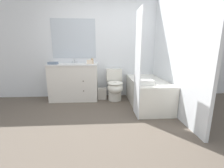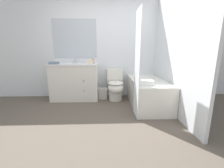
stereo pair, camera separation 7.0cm
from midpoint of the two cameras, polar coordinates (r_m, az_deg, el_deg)
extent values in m
plane|color=brown|center=(2.48, -3.29, -16.09)|extent=(14.00, 14.00, 0.00)
cube|color=silver|center=(3.90, -3.73, 13.58)|extent=(8.00, 0.05, 2.50)
cube|color=#B2BCC6|center=(3.94, -14.88, 16.33)|extent=(1.06, 0.01, 0.93)
cube|color=silver|center=(3.30, 20.54, 12.94)|extent=(0.05, 2.70, 2.50)
cube|color=silver|center=(3.76, -14.70, 0.57)|extent=(1.12, 0.52, 0.85)
cube|color=white|center=(3.70, -15.09, 7.25)|extent=(1.14, 0.54, 0.03)
cylinder|color=silver|center=(3.70, -15.05, 6.63)|extent=(0.30, 0.30, 0.10)
sphere|color=#382D23|center=(3.44, -11.52, 1.06)|extent=(0.02, 0.02, 0.02)
sphere|color=#382D23|center=(3.50, -11.35, -2.62)|extent=(0.02, 0.02, 0.02)
cylinder|color=silver|center=(3.88, -14.58, 8.04)|extent=(0.04, 0.04, 0.04)
cylinder|color=silver|center=(3.83, -14.75, 8.91)|extent=(0.02, 0.11, 0.09)
cylinder|color=silver|center=(3.89, -15.39, 8.04)|extent=(0.03, 0.03, 0.04)
cylinder|color=silver|center=(3.87, -13.78, 8.11)|extent=(0.03, 0.03, 0.04)
cylinder|color=silver|center=(3.66, 0.56, -4.33)|extent=(0.32, 0.32, 0.23)
ellipsoid|color=silver|center=(3.55, 0.64, -1.44)|extent=(0.37, 0.49, 0.28)
torus|color=silver|center=(3.52, 0.64, 0.17)|extent=(0.37, 0.37, 0.04)
cube|color=silver|center=(3.82, 0.27, 3.55)|extent=(0.39, 0.18, 0.31)
ellipsoid|color=silver|center=(3.52, 0.64, 0.52)|extent=(0.35, 0.46, 0.02)
cube|color=silver|center=(3.40, 12.57, -3.07)|extent=(0.69, 1.47, 0.57)
cube|color=#A5A7A2|center=(3.34, 12.80, 1.52)|extent=(0.57, 1.35, 0.01)
cube|color=white|center=(2.66, 9.03, 7.02)|extent=(0.01, 0.41, 1.86)
cube|color=#B7B2A8|center=(3.76, -4.31, -3.65)|extent=(0.21, 0.18, 0.27)
cube|color=beige|center=(3.62, -9.02, 8.33)|extent=(0.13, 0.13, 0.08)
ellipsoid|color=white|center=(3.61, -9.05, 9.19)|extent=(0.06, 0.04, 0.03)
cylinder|color=tan|center=(3.64, -8.13, 8.66)|extent=(0.06, 0.06, 0.12)
cylinder|color=silver|center=(3.64, -8.17, 9.83)|extent=(0.03, 0.03, 0.03)
cube|color=slate|center=(3.68, -22.07, 7.40)|extent=(0.21, 0.12, 0.06)
cube|color=white|center=(2.84, 12.02, 0.65)|extent=(0.27, 0.21, 0.09)
camera|label=1|loc=(0.04, -90.67, -0.15)|focal=24.00mm
camera|label=2|loc=(0.04, 89.33, 0.15)|focal=24.00mm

